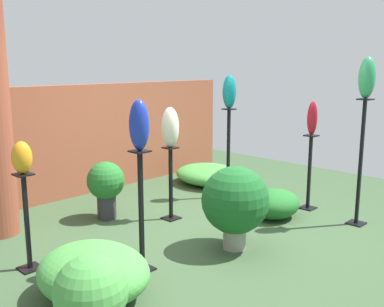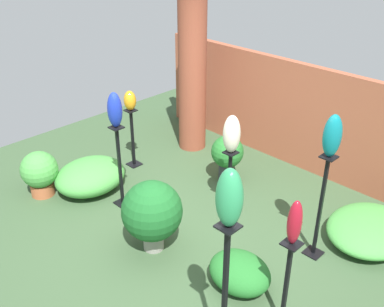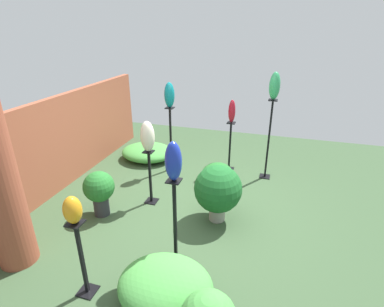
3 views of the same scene
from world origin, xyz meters
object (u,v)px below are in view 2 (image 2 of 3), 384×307
Objects in this scene: pedestal_ruby at (286,290)px; art_vase_teal at (332,136)px; pedestal_jade at (224,306)px; potted_plant_mid_right at (152,212)px; art_vase_amber at (130,100)px; pedestal_teal at (320,211)px; art_vase_jade at (229,198)px; pedestal_cobalt at (120,170)px; art_vase_cobalt at (115,110)px; art_vase_ruby at (295,223)px; brick_pillar at (192,73)px; potted_plant_mid_left at (227,154)px; pedestal_ivory at (229,186)px; art_vase_ivory at (232,134)px; pedestal_amber at (133,141)px; potted_plant_near_pillar at (40,172)px.

art_vase_teal is (-0.34, 1.14, 1.10)m from pedestal_ruby.
pedestal_jade reaches higher than potted_plant_mid_right.
art_vase_amber is 3.23m from art_vase_teal.
potted_plant_mid_right is at bearing -138.21° from pedestal_teal.
pedestal_cobalt is at bearing 160.85° from art_vase_jade.
pedestal_jade reaches higher than art_vase_amber.
art_vase_cobalt is 1.39m from potted_plant_mid_right.
art_vase_ruby is (-0.00, 0.00, 0.78)m from pedestal_ruby.
art_vase_cobalt is at bearing -73.97° from brick_pillar.
art_vase_teal reaches higher than art_vase_amber.
art_vase_amber is 0.64× the size of art_vase_teal.
art_vase_ruby is 0.50× the size of potted_plant_mid_right.
art_vase_teal reaches higher than potted_plant_mid_right.
potted_plant_mid_left is at bearing 102.35° from potted_plant_mid_right.
pedestal_jade is at bearing -50.57° from pedestal_ivory.
pedestal_teal is at bearing -17.93° from brick_pillar.
art_vase_ivory is at bearing -90.00° from pedestal_ivory.
pedestal_amber is 4.06m from art_vase_jade.
art_vase_ruby is 1.47× the size of art_vase_amber.
pedestal_jade is 3.23× the size of art_vase_teal.
pedestal_amber is 1.10m from pedestal_cobalt.
art_vase_amber is at bearing 0.00° from pedestal_amber.
art_vase_ivory reaches higher than pedestal_cobalt.
potted_plant_near_pillar is at bearing -145.13° from pedestal_ivory.
art_vase_ivory reaches higher than pedestal_ivory.
pedestal_teal is at bearing 106.57° from art_vase_ruby.
brick_pillar is 2.57× the size of pedestal_ruby.
art_vase_jade is at bearing -26.83° from pedestal_amber.
art_vase_ruby is at bearing 4.27° from potted_plant_mid_right.
art_vase_jade reaches higher than art_vase_teal.
pedestal_cobalt is 1.23m from art_vase_amber.
art_vase_ivory is 2.80m from potted_plant_near_pillar.
potted_plant_mid_right is 1.35× the size of potted_plant_near_pillar.
pedestal_ruby is 3.67m from pedestal_amber.
brick_pillar is at bearing 162.07° from art_vase_teal.
potted_plant_mid_right is (-1.64, 0.61, -1.27)m from art_vase_jade.
brick_pillar reaches higher than pedestal_ivory.
art_vase_amber is (-3.19, -0.16, 0.50)m from pedestal_teal.
pedestal_ruby is 1.53× the size of potted_plant_near_pillar.
art_vase_amber is at bearing -177.07° from art_vase_teal.
pedestal_jade is 3.11× the size of art_vase_ivory.
pedestal_ruby is at bearing -3.70° from art_vase_cobalt.
art_vase_cobalt is 0.52× the size of potted_plant_mid_right.
pedestal_ruby is 0.77× the size of pedestal_teal.
art_vase_amber reaches higher than potted_plant_mid_right.
brick_pillar is 2.24× the size of pedestal_cobalt.
pedestal_cobalt is 2.51× the size of art_vase_cobalt.
pedestal_amber is at bearing 0.00° from art_vase_amber.
pedestal_cobalt is 1.07m from potted_plant_mid_right.
potted_plant_mid_left is (-0.56, 0.60, 0.03)m from pedestal_ivory.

